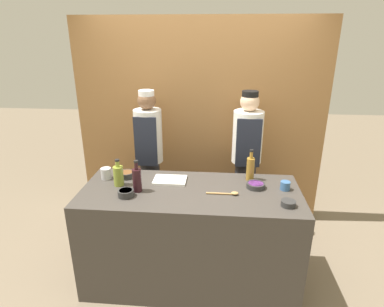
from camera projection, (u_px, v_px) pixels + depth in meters
ground_plane at (191, 277)px, 3.11m from camera, size 14.00×14.00×0.00m
cabinet_wall at (200, 124)px, 3.82m from camera, size 2.88×0.18×2.40m
counter at (191, 236)px, 2.94m from camera, size 1.90×0.79×0.94m
sauce_bowl_purple at (256, 185)px, 2.81m from camera, size 0.16×0.16×0.04m
sauce_bowl_red at (288, 203)px, 2.51m from camera, size 0.12×0.12×0.05m
sauce_bowl_brown at (126, 174)px, 3.02m from camera, size 0.15×0.15×0.05m
sauce_bowl_white at (126, 193)px, 2.66m from camera, size 0.13×0.13×0.06m
cutting_board at (170, 180)px, 2.95m from camera, size 0.30×0.20×0.02m
bottle_oil at (118, 175)px, 2.84m from camera, size 0.09×0.09×0.25m
bottle_vinegar at (250, 168)px, 2.94m from camera, size 0.07×0.07×0.30m
bottle_wine at (137, 179)px, 2.72m from camera, size 0.08×0.08×0.28m
cup_blue at (285, 186)px, 2.77m from camera, size 0.08×0.08×0.08m
cup_steel at (106, 173)px, 2.98m from camera, size 0.09×0.09×0.10m
wooden_spoon at (227, 193)px, 2.70m from camera, size 0.27×0.05×0.03m
chef_left at (149, 157)px, 3.59m from camera, size 0.30×0.30×1.66m
chef_right at (246, 160)px, 3.50m from camera, size 0.32×0.32×1.67m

